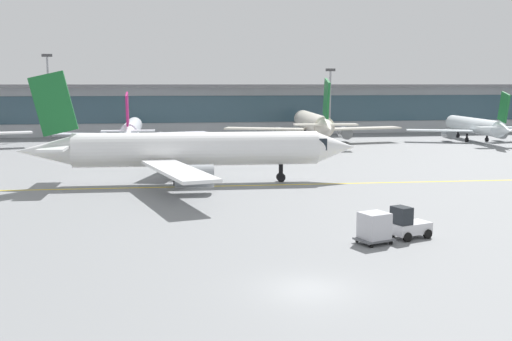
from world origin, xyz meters
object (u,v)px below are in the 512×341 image
(apron_light_mast_2, at_px, (330,99))
(gate_airplane_4, at_px, (474,126))
(gate_airplane_3, at_px, (313,123))
(cargo_dolly_lead, at_px, (374,227))
(apron_light_mast_1, at_px, (49,93))
(gate_airplane_2, at_px, (132,129))
(baggage_tug, at_px, (408,225))
(taxiing_regional_jet, at_px, (193,150))

(apron_light_mast_2, bearing_deg, gate_airplane_4, -33.17)
(gate_airplane_3, bearing_deg, gate_airplane_4, -89.77)
(cargo_dolly_lead, distance_m, apron_light_mast_1, 85.88)
(gate_airplane_2, bearing_deg, baggage_tug, -162.10)
(gate_airplane_3, height_order, cargo_dolly_lead, gate_airplane_3)
(gate_airplane_2, distance_m, baggage_tug, 66.62)
(gate_airplane_4, height_order, taxiing_regional_jet, taxiing_regional_jet)
(apron_light_mast_1, relative_size, apron_light_mast_2, 1.19)
(baggage_tug, height_order, apron_light_mast_2, apron_light_mast_2)
(gate_airplane_4, relative_size, cargo_dolly_lead, 10.33)
(gate_airplane_3, relative_size, cargo_dolly_lead, 12.73)
(gate_airplane_3, xyz_separation_m, gate_airplane_4, (27.80, -2.50, -0.60))
(cargo_dolly_lead, bearing_deg, gate_airplane_3, 59.32)
(gate_airplane_4, distance_m, apron_light_mast_1, 74.53)
(gate_airplane_3, height_order, baggage_tug, gate_airplane_3)
(apron_light_mast_1, bearing_deg, gate_airplane_3, -17.91)
(gate_airplane_4, bearing_deg, baggage_tug, 153.21)
(baggage_tug, height_order, apron_light_mast_1, apron_light_mast_1)
(apron_light_mast_1, bearing_deg, gate_airplane_2, -45.03)
(taxiing_regional_jet, relative_size, cargo_dolly_lead, 13.21)
(gate_airplane_4, bearing_deg, taxiing_regional_jet, 131.65)
(gate_airplane_2, relative_size, gate_airplane_3, 0.81)
(gate_airplane_4, bearing_deg, apron_light_mast_1, 81.74)
(taxiing_regional_jet, bearing_deg, apron_light_mast_1, 114.23)
(gate_airplane_4, relative_size, apron_light_mast_2, 2.07)
(gate_airplane_4, xyz_separation_m, apron_light_mast_1, (-72.37, 16.91, 5.58))
(gate_airplane_3, height_order, apron_light_mast_1, apron_light_mast_1)
(taxiing_regional_jet, distance_m, baggage_tug, 27.15)
(taxiing_regional_jet, relative_size, apron_light_mast_1, 2.22)
(baggage_tug, bearing_deg, gate_airplane_3, 61.38)
(gate_airplane_2, xyz_separation_m, baggage_tug, (19.47, -63.68, -1.69))
(gate_airplane_2, bearing_deg, cargo_dolly_lead, -164.42)
(apron_light_mast_1, bearing_deg, cargo_dolly_lead, -68.21)
(taxiing_regional_jet, relative_size, baggage_tug, 11.38)
(gate_airplane_2, distance_m, taxiing_regional_jet, 40.20)
(gate_airplane_3, distance_m, taxiing_regional_jet, 45.84)
(gate_airplane_2, distance_m, apron_light_mast_2, 38.19)
(gate_airplane_4, bearing_deg, gate_airplane_2, 92.87)
(gate_airplane_3, bearing_deg, gate_airplane_2, 96.27)
(taxiing_regional_jet, distance_m, cargo_dolly_lead, 26.93)
(cargo_dolly_lead, bearing_deg, gate_airplane_4, 37.47)
(apron_light_mast_2, bearing_deg, gate_airplane_3, -118.46)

